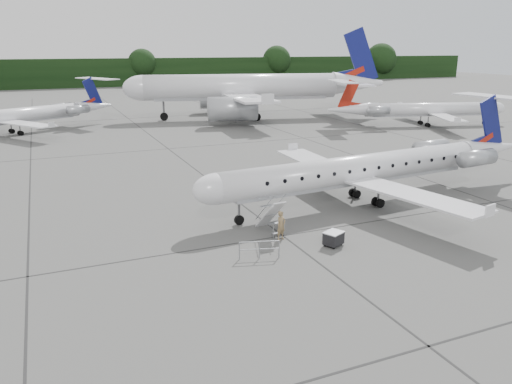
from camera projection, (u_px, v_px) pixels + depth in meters
name	position (u px, v px, depth m)	size (l,w,h in m)	color
ground	(395.00, 232.00, 31.55)	(320.00, 320.00, 0.00)	#575755
treeline	(111.00, 73.00, 145.11)	(260.00, 4.00, 8.00)	black
main_regional_jet	(358.00, 155.00, 36.11)	(28.62, 20.60, 7.34)	silver
airstair	(270.00, 215.00, 31.05)	(0.85, 2.35, 2.30)	silver
passenger	(281.00, 226.00, 29.99)	(0.66, 0.43, 1.80)	olive
safety_railing	(259.00, 250.00, 27.41)	(2.20, 0.08, 1.00)	gray
baggage_cart	(333.00, 238.00, 29.19)	(1.06, 0.85, 0.92)	black
bg_narrowbody	(241.00, 74.00, 79.21)	(39.35, 28.34, 14.13)	silver
bg_regional_left	(6.00, 109.00, 64.91)	(26.16, 18.83, 6.86)	silver
bg_regional_right	(432.00, 103.00, 72.95)	(25.56, 18.41, 6.71)	silver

